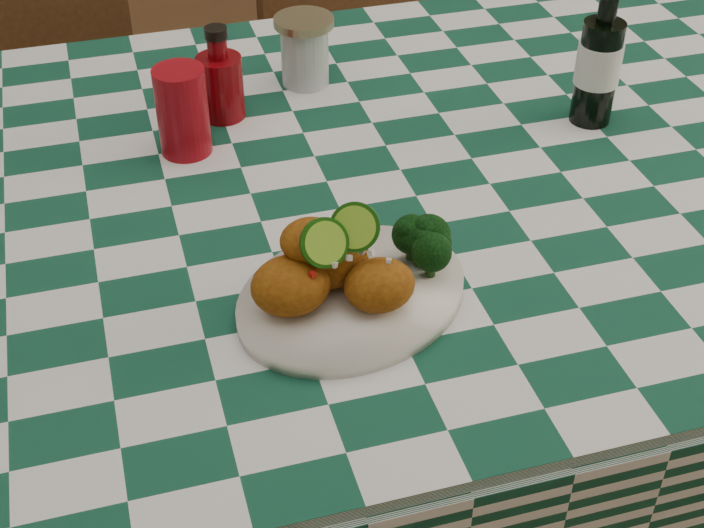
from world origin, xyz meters
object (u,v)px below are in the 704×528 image
object	(u,v)px
fried_chicken_pile	(342,255)
ketchup_bottle	(220,73)
beer_bottle	(601,50)
wooden_chair_right	(384,128)
mason_jar	(305,51)
wooden_chair_left	(39,153)
plate	(352,296)
red_tumbler	(182,111)
dining_table	(331,391)

from	to	relation	value
fried_chicken_pile	ketchup_bottle	distance (m)	0.46
ketchup_bottle	beer_bottle	bearing A→B (deg)	-17.44
wooden_chair_right	mason_jar	bearing A→B (deg)	-133.03
mason_jar	beer_bottle	world-z (taller)	beer_bottle
wooden_chair_left	plate	bearing A→B (deg)	-67.23
fried_chicken_pile	mason_jar	world-z (taller)	fried_chicken_pile
wooden_chair_left	wooden_chair_right	size ratio (longest dim) A/B	1.10
beer_bottle	wooden_chair_right	size ratio (longest dim) A/B	0.25
beer_bottle	wooden_chair_left	xyz separation A→B (m)	(-0.81, 0.66, -0.42)
plate	beer_bottle	distance (m)	0.54
ketchup_bottle	fried_chicken_pile	bearing A→B (deg)	-83.45
plate	red_tumbler	distance (m)	0.40
fried_chicken_pile	dining_table	bearing A→B (deg)	79.00
plate	beer_bottle	bearing A→B (deg)	33.75
plate	beer_bottle	world-z (taller)	beer_bottle
dining_table	wooden_chair_right	distance (m)	0.75
red_tumbler	ketchup_bottle	bearing A→B (deg)	51.33
plate	fried_chicken_pile	bearing A→B (deg)	180.00
fried_chicken_pile	wooden_chair_left	xyz separation A→B (m)	(-0.36, 0.96, -0.38)
red_tumbler	wooden_chair_right	xyz separation A→B (m)	(0.47, 0.56, -0.41)
beer_bottle	wooden_chair_left	world-z (taller)	beer_bottle
fried_chicken_pile	beer_bottle	world-z (taller)	beer_bottle
dining_table	mason_jar	size ratio (longest dim) A/B	15.61
beer_bottle	fried_chicken_pile	bearing A→B (deg)	-146.93
plate	wooden_chair_left	size ratio (longest dim) A/B	0.29
dining_table	beer_bottle	world-z (taller)	beer_bottle
red_tumbler	wooden_chair_right	bearing A→B (deg)	49.91
dining_table	fried_chicken_pile	bearing A→B (deg)	-101.00
dining_table	wooden_chair_left	size ratio (longest dim) A/B	1.74
fried_chicken_pile	beer_bottle	distance (m)	0.54
mason_jar	wooden_chair_right	world-z (taller)	mason_jar
plate	ketchup_bottle	distance (m)	0.46
wooden_chair_left	wooden_chair_right	xyz separation A→B (m)	(0.71, -0.03, -0.04)
dining_table	wooden_chair_right	size ratio (longest dim) A/B	1.92
wooden_chair_left	wooden_chair_right	bearing A→B (deg)	-0.38
dining_table	plate	xyz separation A→B (m)	(-0.04, -0.25, 0.40)
wooden_chair_right	dining_table	bearing A→B (deg)	-124.18
ketchup_bottle	wooden_chair_left	distance (m)	0.70
red_tumbler	ketchup_bottle	distance (m)	0.10
ketchup_bottle	wooden_chair_right	xyz separation A→B (m)	(0.40, 0.48, -0.42)
wooden_chair_right	ketchup_bottle	bearing A→B (deg)	-140.63
fried_chicken_pile	plate	bearing A→B (deg)	0.00
fried_chicken_pile	mason_jar	xyz separation A→B (m)	(0.09, 0.52, -0.02)
mason_jar	wooden_chair_left	xyz separation A→B (m)	(-0.44, 0.44, -0.36)
dining_table	plate	world-z (taller)	plate
plate	mason_jar	bearing A→B (deg)	81.67
mason_jar	wooden_chair_left	distance (m)	0.72
red_tumbler	ketchup_bottle	xyz separation A→B (m)	(0.07, 0.08, 0.01)
plate	ketchup_bottle	world-z (taller)	ketchup_bottle
dining_table	plate	distance (m)	0.47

